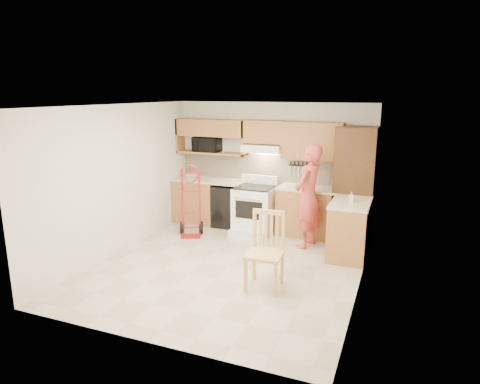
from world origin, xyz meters
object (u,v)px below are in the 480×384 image
Objects in this scene: hand_truck at (190,204)px; person at (308,196)px; range at (253,206)px; microwave at (207,144)px; dining_chair at (265,252)px.

person is at bearing -15.92° from hand_truck.
hand_truck is at bearing -152.61° from range.
microwave reaches higher than hand_truck.
microwave is 2.52m from person.
hand_truck is at bearing -85.05° from microwave.
hand_truck reaches higher than range.
person is at bearing -18.87° from microwave.
range is at bearing -21.31° from microwave.
person is 1.90m from dining_chair.
range is 0.87× the size of hand_truck.
person reaches higher than microwave.
dining_chair is at bearing -66.49° from range.
hand_truck reaches higher than dining_chair.
hand_truck is at bearing 138.00° from dining_chair.
range is (1.17, -0.43, -1.10)m from microwave.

